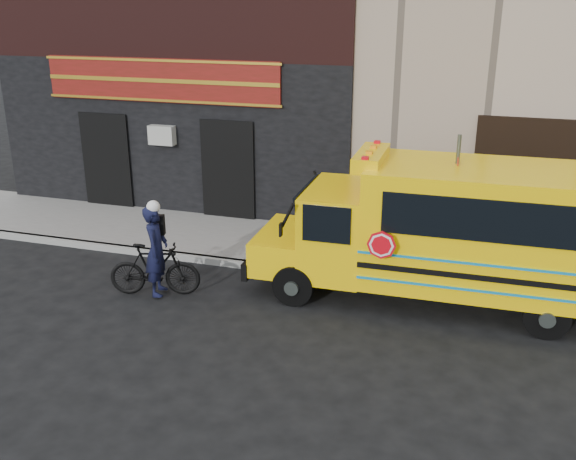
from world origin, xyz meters
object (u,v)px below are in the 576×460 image
(bicycle, at_px, (155,269))
(sign_pole, at_px, (453,212))
(school_bus, at_px, (451,229))
(cyclist, at_px, (157,253))

(bicycle, bearing_deg, sign_pole, -90.11)
(school_bus, distance_m, bicycle, 5.84)
(school_bus, xyz_separation_m, sign_pole, (0.00, 0.18, 0.30))
(cyclist, bearing_deg, school_bus, -88.87)
(sign_pole, distance_m, bicycle, 5.94)
(sign_pole, bearing_deg, cyclist, -163.68)
(sign_pole, xyz_separation_m, bicycle, (-5.58, -1.59, -1.26))
(school_bus, bearing_deg, bicycle, -165.84)
(sign_pole, height_order, cyclist, sign_pole)
(bicycle, height_order, cyclist, cyclist)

